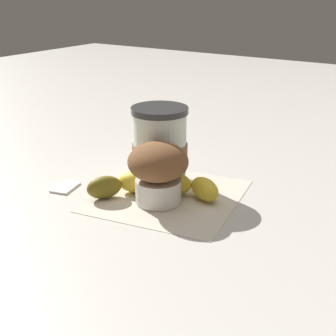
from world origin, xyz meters
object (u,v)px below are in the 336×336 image
(coffee_cup, at_px, (160,147))
(muffin, at_px, (158,170))
(sugar_packet, at_px, (65,186))
(banana, at_px, (155,184))

(coffee_cup, xyz_separation_m, muffin, (0.04, -0.07, -0.01))
(coffee_cup, distance_m, sugar_packet, 0.17)
(coffee_cup, xyz_separation_m, sugar_packet, (-0.12, -0.11, -0.06))
(muffin, bearing_deg, banana, 136.06)
(sugar_packet, bearing_deg, banana, 22.43)
(sugar_packet, bearing_deg, coffee_cup, 43.79)
(banana, height_order, sugar_packet, banana)
(muffin, bearing_deg, coffee_cup, 122.18)
(coffee_cup, bearing_deg, muffin, -57.82)
(coffee_cup, distance_m, banana, 0.07)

